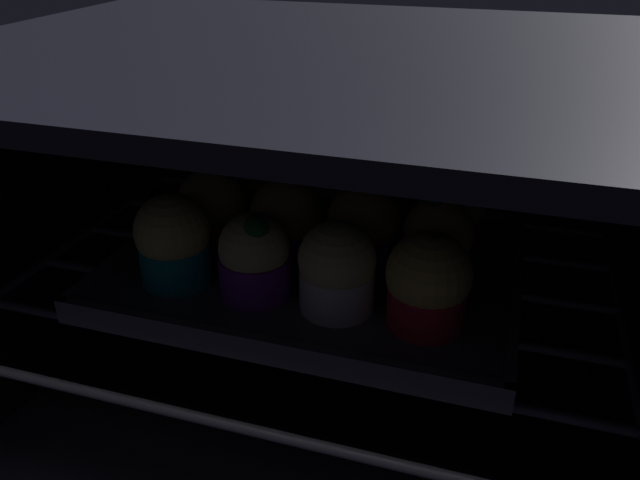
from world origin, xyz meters
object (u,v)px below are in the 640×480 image
Objects in this scene: muffin_row1_col1 at (286,221)px; muffin_row1_col3 at (438,242)px; baking_tray at (320,265)px; muffin_row2_col3 at (451,209)px; muffin_row2_col1 at (310,194)px; muffin_row1_col2 at (364,228)px; muffin_row0_col1 at (255,257)px; muffin_row1_col0 at (213,209)px; muffin_row0_col3 at (428,283)px; muffin_row2_col0 at (246,184)px; muffin_row0_col2 at (337,269)px; muffin_row0_col0 at (173,240)px; muffin_row2_col2 at (378,200)px.

muffin_row1_col1 is 14.19cm from muffin_row1_col3.
muffin_row2_col3 is (11.11, 7.43, 4.10)cm from baking_tray.
muffin_row2_col1 is at bearing 153.67° from muffin_row1_col3.
muffin_row2_col3 is at bearing 44.99° from muffin_row1_col2.
muffin_row2_col3 is at bearing 33.77° from baking_tray.
muffin_row1_col0 is (-7.46, 7.45, 0.20)cm from muffin_row0_col1.
muffin_row0_col3 is at bearing -87.89° from muffin_row1_col3.
muffin_row1_col0 is at bearing 135.04° from muffin_row0_col1.
muffin_row1_col0 is 15.11cm from muffin_row1_col2.
muffin_row2_col0 reaches higher than baking_tray.
muffin_row0_col2 is 20.50cm from muffin_row2_col0.
muffin_row0_col3 is at bearing -0.47° from muffin_row0_col0.
muffin_row2_col3 is at bearing -0.06° from muffin_row2_col0.
muffin_row1_col1 is 0.95× the size of muffin_row1_col3.
baking_tray is 8.70cm from muffin_row2_col1.
muffin_row0_col2 is 0.99× the size of muffin_row2_col3.
muffin_row1_col0 is at bearing 177.97° from baking_tray.
baking_tray is 13.99cm from muffin_row0_col3.
muffin_row1_col1 is 10.40cm from muffin_row2_col0.
muffin_row2_col2 is (-7.12, 7.65, -0.18)cm from muffin_row1_col3.
muffin_row1_col1 is (7.72, -0.30, -0.08)cm from muffin_row1_col0.
muffin_row0_col3 is 7.30cm from muffin_row1_col3.
baking_tray is 13.98cm from muffin_row2_col3.
muffin_row0_col1 is 7.15cm from muffin_row1_col1.
muffin_row1_col3 is 1.10× the size of muffin_row2_col1.
muffin_row1_col3 is at bearing -0.41° from muffin_row1_col1.
muffin_row1_col2 reaches higher than muffin_row0_col1.
muffin_row0_col0 is at bearing 179.53° from muffin_row0_col3.
muffin_row2_col3 is (21.80, -0.02, 0.07)cm from muffin_row2_col0.
muffin_row0_col0 reaches higher than muffin_row0_col3.
muffin_row0_col1 is 16.42cm from muffin_row2_col2.
muffin_row2_col2 is at bearing 132.95° from muffin_row1_col3.
muffin_row0_col0 is 16.20cm from muffin_row2_col1.
muffin_row2_col3 is (7.07, 7.06, -0.27)cm from muffin_row1_col2.
muffin_row2_col0 is at bearing -179.27° from muffin_row2_col2.
muffin_row1_col3 reaches higher than muffin_row2_col3.
muffin_row0_col2 is 0.98× the size of muffin_row0_col3.
muffin_row1_col0 reaches higher than muffin_row0_col1.
muffin_row1_col0 is 10.19cm from muffin_row2_col1.
muffin_row0_col3 is at bearing -1.16° from muffin_row0_col2.
baking_tray is 4.65× the size of muffin_row2_col3.
muffin_row1_col3 reaches higher than muffin_row0_col3.
muffin_row2_col3 reaches higher than muffin_row2_col0.
muffin_row1_col2 is at bearing 87.35° from muffin_row0_col2.
muffin_row1_col3 is 22.79cm from muffin_row2_col0.
muffin_row2_col0 is (-14.39, 14.61, -0.12)cm from muffin_row0_col2.
muffin_row2_col2 is at bearing 46.86° from muffin_row1_col1.
muffin_row1_col3 reaches higher than muffin_row2_col2.
muffin_row0_col0 is 0.97× the size of muffin_row1_col0.
muffin_row1_col1 and muffin_row2_col2 have the same top height.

